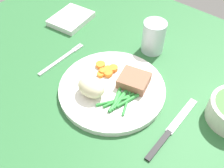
{
  "coord_description": "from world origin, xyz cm",
  "views": [
    {
      "loc": [
        26.24,
        -36.38,
        52.09
      ],
      "look_at": [
        -1.07,
        -3.66,
        4.6
      ],
      "focal_mm": 41.13,
      "sensor_mm": 36.0,
      "label": 1
    }
  ],
  "objects_px": {
    "dinner_plate": "(112,89)",
    "water_glass": "(153,39)",
    "meat_portion": "(134,80)",
    "fork": "(61,59)",
    "napkin": "(71,19)",
    "knife": "(171,129)"
  },
  "relations": [
    {
      "from": "dinner_plate",
      "to": "water_glass",
      "type": "distance_m",
      "value": 0.2
    },
    {
      "from": "napkin",
      "to": "fork",
      "type": "bearing_deg",
      "value": -52.68
    },
    {
      "from": "dinner_plate",
      "to": "water_glass",
      "type": "xyz_separation_m",
      "value": [
        -0.01,
        0.2,
        0.03
      ]
    },
    {
      "from": "dinner_plate",
      "to": "meat_portion",
      "type": "bearing_deg",
      "value": 49.4
    },
    {
      "from": "dinner_plate",
      "to": "knife",
      "type": "relative_size",
      "value": 1.31
    },
    {
      "from": "dinner_plate",
      "to": "meat_portion",
      "type": "relative_size",
      "value": 3.75
    },
    {
      "from": "napkin",
      "to": "knife",
      "type": "bearing_deg",
      "value": -17.63
    },
    {
      "from": "dinner_plate",
      "to": "meat_portion",
      "type": "xyz_separation_m",
      "value": [
        0.04,
        0.04,
        0.02
      ]
    },
    {
      "from": "water_glass",
      "to": "knife",
      "type": "bearing_deg",
      "value": -46.95
    },
    {
      "from": "water_glass",
      "to": "napkin",
      "type": "height_order",
      "value": "water_glass"
    },
    {
      "from": "dinner_plate",
      "to": "meat_portion",
      "type": "height_order",
      "value": "meat_portion"
    },
    {
      "from": "meat_portion",
      "to": "knife",
      "type": "relative_size",
      "value": 0.35
    },
    {
      "from": "fork",
      "to": "knife",
      "type": "bearing_deg",
      "value": 3.89
    },
    {
      "from": "dinner_plate",
      "to": "knife",
      "type": "distance_m",
      "value": 0.18
    },
    {
      "from": "knife",
      "to": "water_glass",
      "type": "height_order",
      "value": "water_glass"
    },
    {
      "from": "dinner_plate",
      "to": "water_glass",
      "type": "bearing_deg",
      "value": 93.53
    },
    {
      "from": "knife",
      "to": "meat_portion",
      "type": "bearing_deg",
      "value": 164.46
    },
    {
      "from": "napkin",
      "to": "meat_portion",
      "type": "bearing_deg",
      "value": -17.54
    },
    {
      "from": "napkin",
      "to": "water_glass",
      "type": "bearing_deg",
      "value": 9.79
    },
    {
      "from": "fork",
      "to": "water_glass",
      "type": "height_order",
      "value": "water_glass"
    },
    {
      "from": "fork",
      "to": "water_glass",
      "type": "bearing_deg",
      "value": 53.15
    },
    {
      "from": "water_glass",
      "to": "napkin",
      "type": "distance_m",
      "value": 0.3
    }
  ]
}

